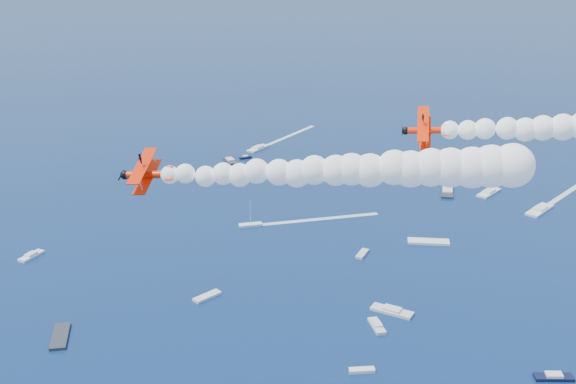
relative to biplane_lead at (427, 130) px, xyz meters
The scene contains 5 objects.
biplane_lead is the anchor object (origin of this frame).
biplane_trail 40.11m from the biplane_lead, 145.30° to the right, with size 8.18×9.18×5.53m, color #F62605, non-canonical shape.
smoke_trail_trail 15.46m from the biplane_lead, 123.31° to the right, with size 49.12×23.73×9.83m, color white, non-canonical shape.
spectator_boats 104.76m from the biplane_lead, 107.91° to the left, with size 220.46×156.34×0.70m.
boat_wakes 166.02m from the biplane_lead, 114.89° to the left, with size 126.08×111.04×0.04m.
Camera 1 is at (52.51, -62.67, 88.16)m, focal length 45.66 mm.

